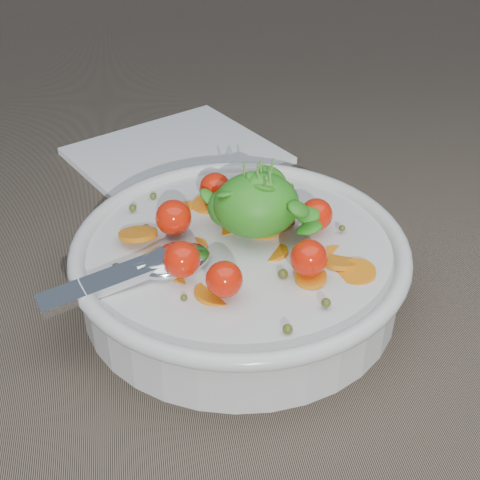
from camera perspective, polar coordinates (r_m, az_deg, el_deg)
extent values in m
plane|color=brown|center=(0.48, -2.07, -7.09)|extent=(6.00, 6.00, 0.00)
cylinder|color=silver|center=(0.49, 0.00, -2.68)|extent=(0.23, 0.23, 0.04)
torus|color=silver|center=(0.47, 0.00, -0.57)|extent=(0.24, 0.24, 0.01)
cylinder|color=silver|center=(0.50, 0.00, -4.45)|extent=(0.11, 0.11, 0.01)
cylinder|color=brown|center=(0.49, 0.00, -2.68)|extent=(0.21, 0.21, 0.03)
cylinder|color=orange|center=(0.46, 8.45, -1.80)|extent=(0.04, 0.04, 0.01)
cylinder|color=orange|center=(0.45, -4.41, -2.96)|extent=(0.04, 0.04, 0.01)
cylinder|color=orange|center=(0.52, 3.05, 3.23)|extent=(0.03, 0.03, 0.01)
cylinder|color=orange|center=(0.47, 2.80, -1.23)|extent=(0.03, 0.03, 0.01)
cylinder|color=orange|center=(0.51, -4.23, 2.14)|extent=(0.03, 0.03, 0.01)
cylinder|color=orange|center=(0.50, -1.40, 1.01)|extent=(0.03, 0.03, 0.01)
cylinder|color=orange|center=(0.49, 2.47, 1.14)|extent=(0.03, 0.03, 0.01)
cylinder|color=orange|center=(0.47, 8.57, -1.72)|extent=(0.04, 0.04, 0.01)
cylinder|color=orange|center=(0.47, -3.27, -1.53)|extent=(0.02, 0.02, 0.01)
cylinder|color=orange|center=(0.50, 0.65, 1.27)|extent=(0.03, 0.03, 0.01)
cylinder|color=orange|center=(0.41, 1.99, -7.61)|extent=(0.03, 0.03, 0.01)
cylinder|color=orange|center=(0.44, 6.06, -3.20)|extent=(0.03, 0.03, 0.01)
cylinder|color=orange|center=(0.52, -2.85, 3.11)|extent=(0.03, 0.03, 0.01)
cylinder|color=orange|center=(0.49, 2.02, 1.11)|extent=(0.03, 0.03, 0.01)
cylinder|color=orange|center=(0.43, -2.06, -4.70)|extent=(0.04, 0.04, 0.01)
cylinder|color=orange|center=(0.50, 3.12, 1.83)|extent=(0.04, 0.04, 0.01)
cylinder|color=orange|center=(0.48, -8.71, 0.50)|extent=(0.04, 0.04, 0.01)
cylinder|color=orange|center=(0.46, 9.85, -2.78)|extent=(0.03, 0.03, 0.01)
cylinder|color=orange|center=(0.48, -4.31, -0.95)|extent=(0.03, 0.03, 0.01)
sphere|color=#494F1A|center=(0.40, 4.09, -7.59)|extent=(0.01, 0.01, 0.01)
sphere|color=#494F1A|center=(0.50, -0.51, 1.95)|extent=(0.01, 0.01, 0.01)
sphere|color=#494F1A|center=(0.46, -10.51, -2.28)|extent=(0.01, 0.01, 0.01)
sphere|color=#494F1A|center=(0.50, -8.01, 1.00)|extent=(0.01, 0.01, 0.01)
sphere|color=#494F1A|center=(0.43, -4.80, -4.93)|extent=(0.00, 0.00, 0.00)
sphere|color=#494F1A|center=(0.51, -9.15, 2.71)|extent=(0.01, 0.01, 0.01)
sphere|color=#494F1A|center=(0.49, 4.45, 1.53)|extent=(0.01, 0.01, 0.01)
sphere|color=#494F1A|center=(0.53, -7.42, 3.73)|extent=(0.01, 0.01, 0.01)
sphere|color=#494F1A|center=(0.44, 3.68, -2.91)|extent=(0.01, 0.01, 0.01)
sphere|color=#494F1A|center=(0.51, 5.50, 2.67)|extent=(0.01, 0.01, 0.01)
sphere|color=#494F1A|center=(0.45, -10.36, -2.41)|extent=(0.01, 0.01, 0.01)
sphere|color=#494F1A|center=(0.53, 4.35, 4.56)|extent=(0.01, 0.01, 0.01)
sphere|color=#494F1A|center=(0.49, 8.71, 1.00)|extent=(0.00, 0.00, 0.00)
sphere|color=#494F1A|center=(0.42, 7.35, -5.34)|extent=(0.01, 0.01, 0.01)
sphere|color=red|center=(0.48, 6.52, 2.17)|extent=(0.02, 0.02, 0.02)
sphere|color=red|center=(0.50, 2.50, 3.58)|extent=(0.02, 0.02, 0.02)
sphere|color=red|center=(0.51, -2.14, 4.41)|extent=(0.02, 0.02, 0.02)
sphere|color=red|center=(0.48, -5.70, 1.91)|extent=(0.03, 0.03, 0.03)
sphere|color=red|center=(0.44, -4.99, -1.67)|extent=(0.02, 0.02, 0.02)
sphere|color=red|center=(0.42, -1.35, -3.38)|extent=(0.02, 0.02, 0.02)
sphere|color=red|center=(0.44, 5.90, -1.56)|extent=(0.02, 0.02, 0.02)
ellipsoid|color=green|center=(0.47, 1.42, 3.02)|extent=(0.06, 0.05, 0.04)
ellipsoid|color=green|center=(0.48, -0.70, 2.79)|extent=(0.04, 0.04, 0.03)
ellipsoid|color=green|center=(0.46, 1.48, 3.74)|extent=(0.02, 0.02, 0.02)
ellipsoid|color=green|center=(0.46, 1.94, 4.74)|extent=(0.02, 0.02, 0.01)
ellipsoid|color=green|center=(0.47, 5.82, 2.13)|extent=(0.02, 0.02, 0.01)
ellipsoid|color=green|center=(0.45, -1.16, 3.92)|extent=(0.01, 0.01, 0.01)
ellipsoid|color=green|center=(0.46, 1.39, 4.88)|extent=(0.02, 0.02, 0.01)
ellipsoid|color=green|center=(0.49, 2.16, 4.80)|extent=(0.03, 0.03, 0.02)
ellipsoid|color=green|center=(0.46, 1.37, 5.15)|extent=(0.02, 0.02, 0.02)
ellipsoid|color=green|center=(0.47, 0.18, 4.10)|extent=(0.02, 0.02, 0.02)
ellipsoid|color=green|center=(0.46, 1.30, 4.68)|extent=(0.02, 0.02, 0.02)
ellipsoid|color=green|center=(0.45, 5.02, 2.64)|extent=(0.03, 0.02, 0.02)
ellipsoid|color=green|center=(0.46, 2.04, 4.45)|extent=(0.02, 0.02, 0.02)
ellipsoid|color=green|center=(0.46, 2.02, 2.19)|extent=(0.02, 0.02, 0.01)
ellipsoid|color=green|center=(0.46, 1.67, 4.44)|extent=(0.03, 0.03, 0.02)
ellipsoid|color=green|center=(0.46, 2.78, 4.50)|extent=(0.02, 0.02, 0.02)
ellipsoid|color=green|center=(0.47, 0.93, 4.80)|extent=(0.02, 0.03, 0.02)
ellipsoid|color=green|center=(0.46, 5.93, 0.98)|extent=(0.02, 0.02, 0.01)
ellipsoid|color=green|center=(0.47, 1.42, 4.53)|extent=(0.02, 0.02, 0.01)
ellipsoid|color=green|center=(0.45, 1.82, 4.65)|extent=(0.03, 0.02, 0.02)
ellipsoid|color=green|center=(0.46, 1.59, 4.68)|extent=(0.03, 0.03, 0.02)
ellipsoid|color=green|center=(0.48, -2.74, 3.69)|extent=(0.02, 0.02, 0.02)
ellipsoid|color=green|center=(0.48, -0.58, 4.32)|extent=(0.02, 0.02, 0.02)
ellipsoid|color=green|center=(0.49, 2.74, 5.28)|extent=(0.03, 0.03, 0.02)
ellipsoid|color=green|center=(0.46, 0.87, 3.09)|extent=(0.02, 0.02, 0.02)
ellipsoid|color=green|center=(0.45, 1.36, 3.38)|extent=(0.02, 0.02, 0.02)
ellipsoid|color=green|center=(0.50, 0.47, 4.65)|extent=(0.03, 0.03, 0.02)
cylinder|color=#4C8C33|center=(0.46, 2.16, 3.60)|extent=(0.01, 0.01, 0.04)
cylinder|color=#4C8C33|center=(0.47, 1.89, 4.51)|extent=(0.00, 0.01, 0.04)
cylinder|color=#4C8C33|center=(0.45, 1.94, 3.45)|extent=(0.00, 0.01, 0.04)
cylinder|color=#4C8C33|center=(0.47, 0.46, 4.41)|extent=(0.00, 0.01, 0.04)
cylinder|color=#4C8C33|center=(0.45, 2.83, 3.49)|extent=(0.01, 0.01, 0.04)
cylinder|color=#4C8C33|center=(0.47, 2.51, 4.74)|extent=(0.01, 0.00, 0.04)
cylinder|color=#4C8C33|center=(0.46, 1.45, 4.27)|extent=(0.00, 0.01, 0.04)
ellipsoid|color=silver|center=(0.45, -5.70, -1.75)|extent=(0.06, 0.05, 0.02)
cube|color=silver|center=(0.44, -10.65, -3.28)|extent=(0.10, 0.05, 0.01)
cylinder|color=silver|center=(0.45, -7.67, -2.25)|extent=(0.02, 0.01, 0.01)
cube|color=white|center=(0.68, -5.49, 7.17)|extent=(0.24, 0.23, 0.01)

